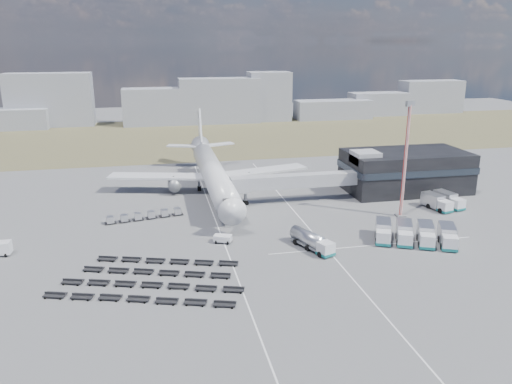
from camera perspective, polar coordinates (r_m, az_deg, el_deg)
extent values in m
plane|color=#565659|center=(95.86, -2.58, -5.48)|extent=(420.00, 420.00, 0.00)
cube|color=#4C452D|center=(201.38, -7.70, 6.30)|extent=(420.00, 90.00, 0.01)
cube|color=silver|center=(100.19, -4.18, -4.49)|extent=(0.25, 110.00, 0.01)
cube|color=silver|center=(103.88, 5.72, -3.74)|extent=(0.25, 110.00, 0.01)
cube|color=silver|center=(95.77, 13.23, -5.95)|extent=(40.00, 0.25, 0.01)
cube|color=black|center=(131.42, 16.71, 2.31)|extent=(30.00, 16.00, 10.00)
cube|color=#262D38|center=(131.14, 16.76, 2.82)|extent=(30.40, 16.40, 1.60)
cube|color=#939399|center=(123.38, 12.40, 3.87)|extent=(6.00, 6.00, 3.00)
cube|color=#939399|center=(116.99, 4.52, 1.29)|extent=(29.80, 3.00, 3.00)
cube|color=#939399|center=(113.58, -1.92, 0.85)|extent=(4.00, 3.60, 3.40)
cylinder|color=slate|center=(115.03, -1.21, -0.26)|extent=(0.70, 0.70, 5.10)
cylinder|color=black|center=(115.66, -1.21, -1.25)|extent=(1.40, 0.90, 1.40)
cylinder|color=silver|center=(122.41, -4.90, 2.08)|extent=(5.60, 48.00, 5.60)
cone|color=silver|center=(97.24, -2.96, -1.82)|extent=(5.60, 5.00, 5.60)
cone|color=silver|center=(149.35, -6.25, 5.05)|extent=(5.60, 8.00, 5.60)
cube|color=black|center=(98.87, -3.15, -1.01)|extent=(2.20, 2.00, 0.80)
cube|color=silver|center=(126.76, -11.01, 1.78)|extent=(25.59, 11.38, 0.50)
cube|color=silver|center=(129.59, 0.55, 2.43)|extent=(25.59, 11.38, 0.50)
cylinder|color=slate|center=(125.36, -9.35, 0.89)|extent=(3.00, 5.00, 3.00)
cylinder|color=slate|center=(127.45, -0.79, 1.39)|extent=(3.00, 5.00, 3.00)
cube|color=silver|center=(150.81, -8.42, 5.24)|extent=(9.49, 5.63, 0.35)
cube|color=silver|center=(151.82, -4.25, 5.46)|extent=(9.49, 5.63, 0.35)
cube|color=silver|center=(151.24, -6.43, 7.39)|extent=(0.50, 9.06, 11.45)
cylinder|color=slate|center=(103.71, -3.40, -2.98)|extent=(0.50, 0.50, 2.50)
cylinder|color=slate|center=(127.01, -6.51, 0.68)|extent=(0.60, 0.60, 2.50)
cylinder|color=slate|center=(127.71, -3.65, 0.85)|extent=(0.60, 0.60, 2.50)
cylinder|color=black|center=(103.97, -3.40, -3.37)|extent=(0.50, 1.20, 1.20)
cube|color=gray|center=(241.85, -22.46, 9.72)|extent=(36.25, 12.00, 23.15)
cube|color=gray|center=(232.14, -11.81, 9.52)|extent=(25.55, 12.00, 16.30)
cube|color=gray|center=(234.01, -4.23, 10.38)|extent=(36.53, 12.00, 20.31)
cube|color=gray|center=(240.61, 1.50, 10.88)|extent=(19.53, 12.00, 22.68)
cube|color=gray|center=(249.13, 8.78, 9.30)|extent=(36.96, 12.00, 8.96)
cube|color=gray|center=(265.83, 13.75, 9.76)|extent=(28.90, 12.00, 11.40)
cube|color=gray|center=(283.88, 19.33, 10.26)|extent=(32.26, 12.00, 16.64)
cube|color=silver|center=(89.02, 7.98, -6.42)|extent=(3.18, 3.18, 2.33)
cube|color=#126566|center=(89.39, 7.96, -6.95)|extent=(3.31, 3.31, 0.51)
cylinder|color=#BDBDC2|center=(92.28, 5.93, -5.17)|extent=(5.24, 8.00, 2.53)
cube|color=slate|center=(92.72, 5.90, -5.84)|extent=(5.15, 7.96, 0.35)
cylinder|color=black|center=(91.76, 6.51, -6.28)|extent=(2.86, 2.04, 1.12)
cube|color=silver|center=(94.42, -3.82, -5.38)|extent=(3.69, 2.93, 1.46)
cube|color=silver|center=(120.98, -3.03, 0.08)|extent=(3.44, 6.08, 2.67)
cube|color=#126566|center=(121.30, -3.02, -0.42)|extent=(3.55, 6.19, 0.43)
cube|color=silver|center=(95.81, 14.35, -5.07)|extent=(3.43, 3.37, 2.51)
cube|color=#126566|center=(96.17, 14.31, -5.61)|extent=(3.58, 3.52, 0.51)
cube|color=#BDBDC2|center=(99.38, 14.32, -3.98)|extent=(4.66, 5.92, 2.97)
cube|color=silver|center=(96.06, 16.67, -5.20)|extent=(3.43, 3.37, 2.51)
cube|color=#126566|center=(96.42, 16.62, -5.74)|extent=(3.58, 3.52, 0.51)
cube|color=#BDBDC2|center=(99.63, 16.55, -4.11)|extent=(4.66, 5.92, 2.97)
cube|color=silver|center=(96.48, 18.97, -5.33)|extent=(3.43, 3.37, 2.51)
cube|color=#126566|center=(96.83, 18.92, -5.86)|extent=(3.58, 3.52, 0.51)
cube|color=#BDBDC2|center=(100.02, 18.77, -4.23)|extent=(4.66, 5.92, 2.97)
cube|color=silver|center=(97.05, 21.26, -5.44)|extent=(3.43, 3.37, 2.51)
cube|color=#126566|center=(97.40, 21.20, -5.97)|extent=(3.58, 3.52, 0.51)
cube|color=#BDBDC2|center=(100.57, 20.97, -4.35)|extent=(4.66, 5.92, 2.97)
cube|color=silver|center=(117.75, 20.83, -1.56)|extent=(3.03, 2.95, 2.41)
cube|color=#126566|center=(118.03, 20.78, -1.99)|extent=(3.16, 3.08, 0.49)
cube|color=#BDBDC2|center=(120.13, 19.55, -0.85)|extent=(3.76, 5.53, 2.85)
cube|color=silver|center=(120.41, 22.06, -1.30)|extent=(3.03, 2.95, 2.41)
cube|color=#126566|center=(120.68, 22.02, -1.72)|extent=(3.16, 3.08, 0.49)
cube|color=#BDBDC2|center=(122.74, 20.79, -0.61)|extent=(3.76, 5.53, 2.85)
cube|color=black|center=(107.94, -16.29, -3.41)|extent=(2.53, 1.83, 0.16)
cube|color=#BDBDC2|center=(107.69, -16.33, -3.03)|extent=(1.66, 1.66, 1.33)
cube|color=black|center=(108.23, -14.80, -3.23)|extent=(2.53, 1.83, 0.16)
cube|color=#BDBDC2|center=(107.98, -14.83, -2.85)|extent=(1.66, 1.66, 1.33)
cube|color=black|center=(108.59, -13.32, -3.05)|extent=(2.53, 1.83, 0.16)
cube|color=#BDBDC2|center=(108.34, -13.35, -2.68)|extent=(1.66, 1.66, 1.33)
cube|color=black|center=(109.02, -11.86, -2.87)|extent=(2.53, 1.83, 0.16)
cube|color=#BDBDC2|center=(108.77, -11.88, -2.50)|extent=(1.66, 1.66, 1.33)
cube|color=black|center=(109.52, -10.40, -2.69)|extent=(2.53, 1.83, 0.16)
cube|color=#BDBDC2|center=(109.27, -10.42, -2.32)|extent=(1.66, 1.66, 1.33)
cube|color=black|center=(110.10, -8.96, -2.52)|extent=(2.53, 1.83, 0.16)
cube|color=#BDBDC2|center=(109.85, -8.98, -2.14)|extent=(1.66, 1.66, 1.33)
cube|color=black|center=(76.40, -13.28, -11.77)|extent=(28.84, 10.53, 0.77)
cube|color=black|center=(80.12, -12.25, -10.27)|extent=(28.84, 10.53, 0.77)
cube|color=black|center=(83.92, -11.32, -8.91)|extent=(24.79, 9.24, 0.77)
cube|color=black|center=(87.78, -10.48, -7.67)|extent=(24.79, 9.24, 0.77)
cylinder|color=red|center=(109.48, 16.67, 3.27)|extent=(0.67, 0.67, 24.00)
cube|color=slate|center=(107.41, 17.22, 9.64)|extent=(2.36, 1.34, 1.15)
cube|color=#565659|center=(112.72, 16.17, -2.60)|extent=(1.92, 1.92, 0.29)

